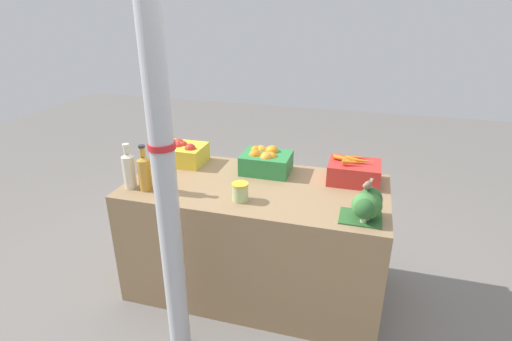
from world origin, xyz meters
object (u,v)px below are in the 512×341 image
Objects in this scene: pickle_jar at (240,192)px; juice_bottle_cloudy at (129,169)px; juice_bottle_amber at (144,172)px; support_pole at (164,168)px; sparrow_bird at (367,185)px; carrot_crate at (354,171)px; juice_bottle_golden at (161,173)px; apple_crate at (182,152)px; broccoli_pile at (367,205)px; orange_crate at (266,161)px.

juice_bottle_cloudy is at bearing -178.15° from pickle_jar.
juice_bottle_amber is (0.11, 0.00, -0.00)m from juice_bottle_cloudy.
support_pole is 1.01m from sparrow_bird.
carrot_crate is 0.49m from sparrow_bird.
sparrow_bird is (1.17, -0.00, 0.08)m from juice_bottle_golden.
juice_bottle_amber is 0.60m from pickle_jar.
juice_bottle_amber is (-0.02, -0.46, 0.04)m from apple_crate.
juice_bottle_golden is at bearing -177.32° from pickle_jar.
sparrow_bird reaches higher than apple_crate.
carrot_crate is 1.10× the size of juice_bottle_golden.
broccoli_pile is 1.29m from juice_bottle_amber.
juice_bottle_cloudy is (-1.40, 0.01, 0.03)m from broccoli_pile.
carrot_crate is at bearing 35.88° from pickle_jar.
sparrow_bird is (1.29, -0.00, 0.08)m from juice_bottle_amber.
juice_bottle_amber reaches higher than apple_crate.
orange_crate is at bearing 32.53° from juice_bottle_cloudy.
apple_crate is 1.00× the size of orange_crate.
support_pole is 6.99× the size of apple_crate.
apple_crate is at bearing 111.95° from support_pole.
support_pole reaches higher than carrot_crate.
juice_bottle_amber is at bearing -180.00° from juice_bottle_golden.
sparrow_bird reaches higher than broccoli_pile.
juice_bottle_golden is 2.69× the size of pickle_jar.
pickle_jar is at bearing 2.68° from juice_bottle_golden.
orange_crate is 0.82m from broccoli_pile.
apple_crate is 0.48m from juice_bottle_golden.
juice_bottle_cloudy is 0.99× the size of juice_bottle_amber.
juice_bottle_amber reaches higher than carrot_crate.
broccoli_pile is (0.93, 0.40, -0.26)m from support_pole.
orange_crate is at bearing 85.39° from pickle_jar.
juice_bottle_cloudy reaches higher than orange_crate.
juice_bottle_amber reaches higher than sparrow_bird.
orange_crate is at bearing -109.63° from sparrow_bird.
support_pole is at bearing -156.58° from broccoli_pile.
carrot_crate reaches higher than pickle_jar.
apple_crate is 0.61m from orange_crate.
support_pole reaches higher than juice_bottle_golden.
juice_bottle_golden is (0.22, 0.00, 0.00)m from juice_bottle_cloudy.
apple_crate is 2.97× the size of pickle_jar.
orange_crate is 2.39× the size of sparrow_bird.
sparrow_bird reaches higher than pickle_jar.
juice_bottle_amber is at bearing 0.00° from juice_bottle_cloudy.
support_pole is 0.60m from juice_bottle_amber.
carrot_crate is 2.97× the size of pickle_jar.
carrot_crate is 0.48m from broccoli_pile.
pickle_jar is (0.58, -0.44, -0.02)m from apple_crate.
support_pole is 0.96m from orange_crate.
support_pole is at bearing -68.05° from apple_crate.
juice_bottle_amber reaches higher than orange_crate.
broccoli_pile is 0.11m from sparrow_bird.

